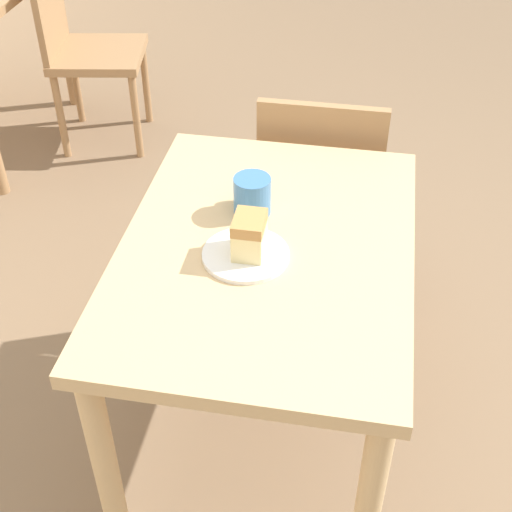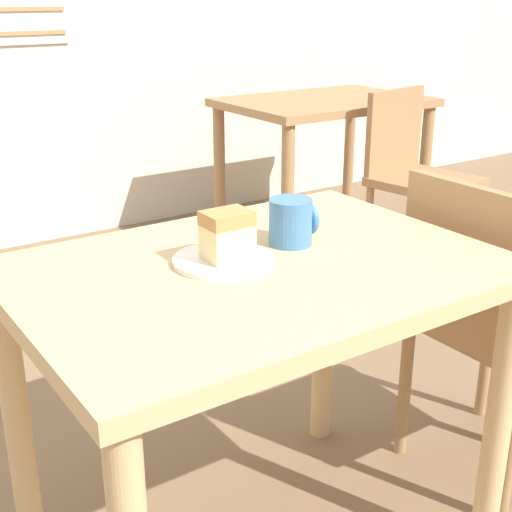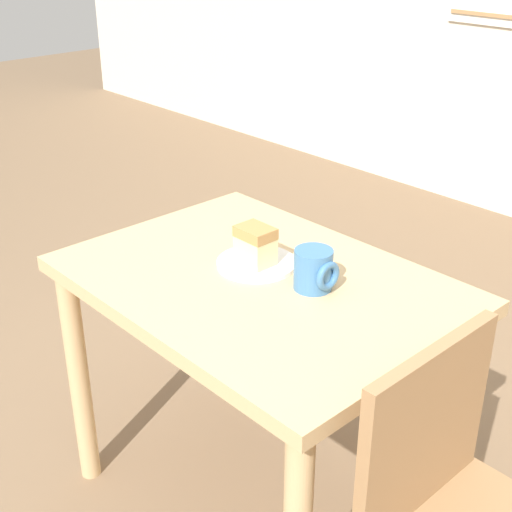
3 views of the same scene
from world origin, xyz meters
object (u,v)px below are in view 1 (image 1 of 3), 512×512
at_px(chair_near_window, 321,186).
at_px(chair_far_corner, 84,48).
at_px(plate, 246,255).
at_px(coffee_mug, 252,195).
at_px(dining_table_near, 266,282).
at_px(cake_slice, 249,235).

distance_m(chair_near_window, chair_far_corner, 1.57).
relative_size(chair_far_corner, plate, 4.06).
distance_m(chair_near_window, coffee_mug, 0.67).
bearing_deg(chair_far_corner, plate, -157.01).
height_order(dining_table_near, chair_near_window, chair_near_window).
relative_size(chair_near_window, coffee_mug, 8.19).
bearing_deg(dining_table_near, chair_near_window, -6.18).
height_order(chair_far_corner, coffee_mug, coffee_mug).
relative_size(chair_far_corner, cake_slice, 8.48).
relative_size(dining_table_near, cake_slice, 9.82).
distance_m(chair_far_corner, cake_slice, 2.09).
height_order(chair_far_corner, cake_slice, cake_slice).
relative_size(dining_table_near, plate, 4.70).
distance_m(plate, cake_slice, 0.06).
relative_size(chair_near_window, chair_far_corner, 1.00).
distance_m(chair_near_window, plate, 0.81).
distance_m(dining_table_near, chair_near_window, 0.72).
bearing_deg(cake_slice, chair_far_corner, 32.89).
xyz_separation_m(chair_far_corner, cake_slice, (-1.73, -1.12, 0.34)).
xyz_separation_m(dining_table_near, cake_slice, (-0.05, 0.03, 0.18)).
bearing_deg(dining_table_near, cake_slice, 146.66).
xyz_separation_m(dining_table_near, plate, (-0.06, 0.04, 0.13)).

